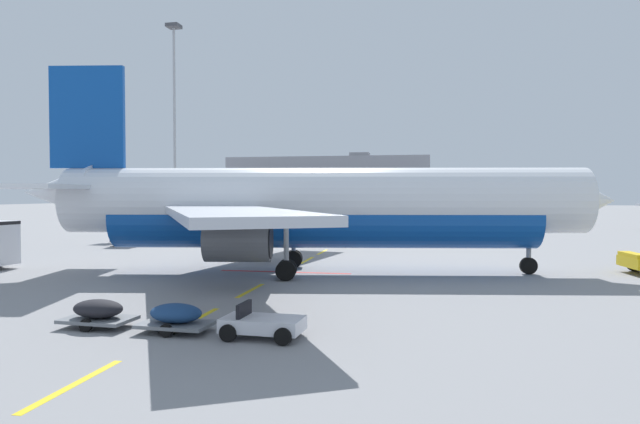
{
  "coord_description": "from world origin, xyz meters",
  "views": [
    {
      "loc": [
        26.57,
        -10.73,
        4.68
      ],
      "look_at": [
        18.58,
        29.93,
        3.35
      ],
      "focal_mm": 31.84,
      "sensor_mm": 36.0,
      "label": 1
    }
  ],
  "objects_px": {
    "fuel_service_truck": "(138,226)",
    "apron_light_mast_near": "(174,103)",
    "airliner_foreground": "(314,206)",
    "baggage_train": "(177,317)"
  },
  "relations": [
    {
      "from": "apron_light_mast_near",
      "to": "fuel_service_truck",
      "type": "bearing_deg",
      "value": -71.95
    },
    {
      "from": "baggage_train",
      "to": "airliner_foreground",
      "type": "bearing_deg",
      "value": 83.63
    },
    {
      "from": "airliner_foreground",
      "to": "baggage_train",
      "type": "xyz_separation_m",
      "value": [
        -1.66,
        -14.84,
        -3.42
      ]
    },
    {
      "from": "fuel_service_truck",
      "to": "apron_light_mast_near",
      "type": "relative_size",
      "value": 0.26
    },
    {
      "from": "airliner_foreground",
      "to": "apron_light_mast_near",
      "type": "height_order",
      "value": "apron_light_mast_near"
    },
    {
      "from": "apron_light_mast_near",
      "to": "airliner_foreground",
      "type": "bearing_deg",
      "value": -55.6
    },
    {
      "from": "fuel_service_truck",
      "to": "airliner_foreground",
      "type": "bearing_deg",
      "value": -39.22
    },
    {
      "from": "airliner_foreground",
      "to": "fuel_service_truck",
      "type": "bearing_deg",
      "value": 140.78
    },
    {
      "from": "fuel_service_truck",
      "to": "apron_light_mast_near",
      "type": "bearing_deg",
      "value": 108.05
    },
    {
      "from": "baggage_train",
      "to": "apron_light_mast_near",
      "type": "distance_m",
      "value": 65.18
    }
  ]
}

